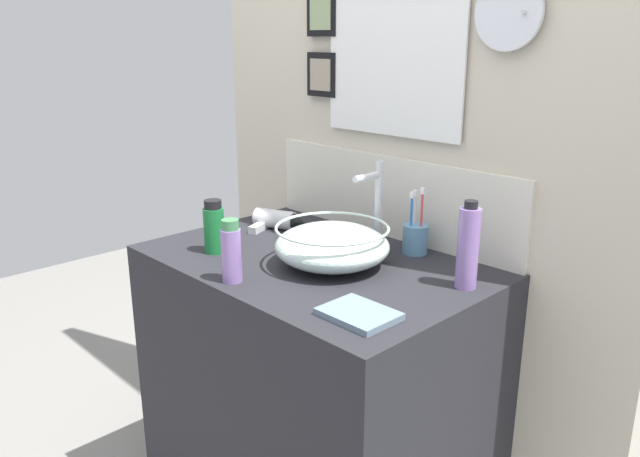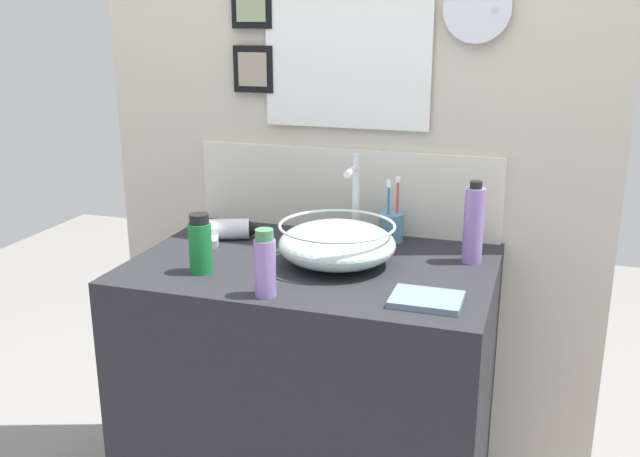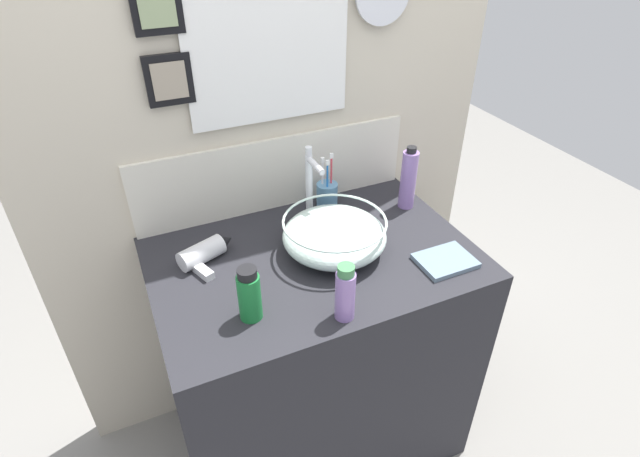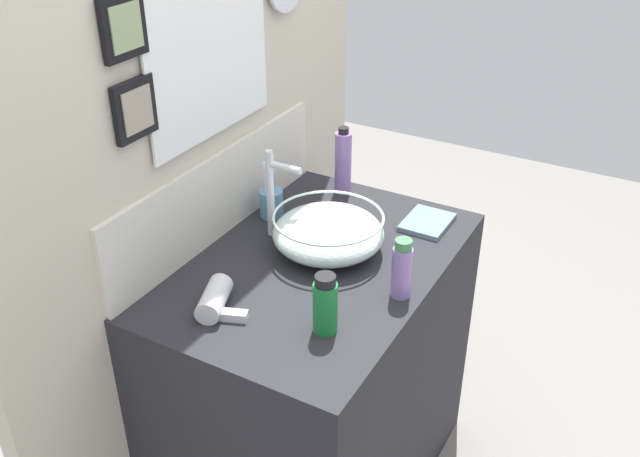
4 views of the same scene
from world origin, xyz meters
The scene contains 11 objects.
ground_plane centered at (0.00, 0.00, 0.00)m, with size 6.00×6.00×0.00m, color gray.
vanity_counter centered at (0.00, 0.00, 0.45)m, with size 1.00×0.67×0.91m, color #232328.
back_panel centered at (0.00, 0.36, 1.28)m, with size 1.63×0.10×2.57m.
glass_bowl_sink centered at (0.07, 0.00, 0.97)m, with size 0.32×0.32×0.12m.
faucet centered at (0.07, 0.18, 1.07)m, with size 0.02×0.12×0.28m.
hair_drier centered at (-0.31, 0.12, 0.94)m, with size 0.19×0.17×0.06m.
toothbrush_cup centered at (0.17, 0.26, 0.96)m, with size 0.08×0.08×0.20m.
lotion_bottle centered at (-0.26, -0.17, 0.99)m, with size 0.06×0.06×0.16m.
soap_dispenser centered at (-0.03, -0.27, 0.99)m, with size 0.05×0.05×0.17m.
spray_bottle centered at (0.42, 0.14, 1.02)m, with size 0.06×0.06×0.23m.
hand_towel centered at (0.35, -0.20, 0.92)m, with size 0.17×0.13×0.02m, color slate.
Camera 3 is at (-0.49, -1.13, 1.86)m, focal length 28.00 mm.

